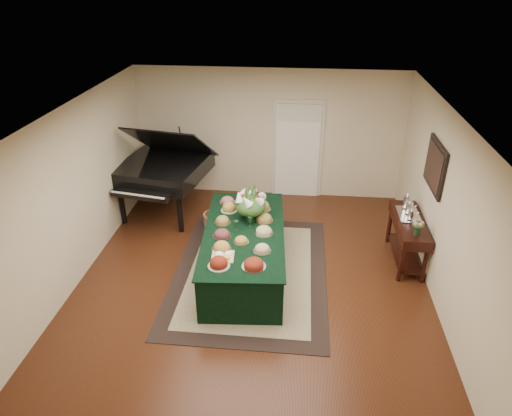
# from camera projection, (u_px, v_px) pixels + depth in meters

# --- Properties ---
(ground) EXTENTS (6.00, 6.00, 0.00)m
(ground) POSITION_uv_depth(u_px,v_px,m) (254.00, 273.00, 7.48)
(ground) COLOR black
(ground) RESTS_ON ground
(area_rug) EXTENTS (2.46, 3.45, 0.01)m
(area_rug) POSITION_uv_depth(u_px,v_px,m) (251.00, 272.00, 7.49)
(area_rug) COLOR black
(area_rug) RESTS_ON ground
(kitchen_doorway) EXTENTS (1.05, 0.07, 2.10)m
(kitchen_doorway) POSITION_uv_depth(u_px,v_px,m) (298.00, 151.00, 9.54)
(kitchen_doorway) COLOR beige
(kitchen_doorway) RESTS_ON ground
(buffet_table) EXTENTS (1.45, 2.75, 0.77)m
(buffet_table) POSITION_uv_depth(u_px,v_px,m) (244.00, 251.00, 7.35)
(buffet_table) COLOR black
(buffet_table) RESTS_ON ground
(food_platters) EXTENTS (1.02, 2.21, 0.13)m
(food_platters) POSITION_uv_depth(u_px,v_px,m) (241.00, 231.00, 7.07)
(food_platters) COLOR silver
(food_platters) RESTS_ON buffet_table
(cutting_board) EXTENTS (0.34, 0.34, 0.10)m
(cutting_board) POSITION_uv_depth(u_px,v_px,m) (223.00, 254.00, 6.53)
(cutting_board) COLOR tan
(cutting_board) RESTS_ON buffet_table
(green_goblets) EXTENTS (0.27, 0.22, 0.18)m
(green_goblets) POSITION_uv_depth(u_px,v_px,m) (243.00, 224.00, 7.19)
(green_goblets) COLOR black
(green_goblets) RESTS_ON buffet_table
(floral_centerpiece) EXTENTS (0.53, 0.53, 0.53)m
(floral_centerpiece) POSITION_uv_depth(u_px,v_px,m) (251.00, 202.00, 7.37)
(floral_centerpiece) COLOR black
(floral_centerpiece) RESTS_ON buffet_table
(grand_piano) EXTENTS (1.90, 2.07, 1.87)m
(grand_piano) POSITION_uv_depth(u_px,v_px,m) (163.00, 169.00, 8.88)
(grand_piano) COLOR black
(grand_piano) RESTS_ON ground
(wicker_basket) EXTENTS (0.42, 0.42, 0.26)m
(wicker_basket) POSITION_uv_depth(u_px,v_px,m) (214.00, 220.00, 8.76)
(wicker_basket) COLOR #94633B
(wicker_basket) RESTS_ON ground
(mahogany_sideboard) EXTENTS (0.45, 1.38, 0.80)m
(mahogany_sideboard) POSITION_uv_depth(u_px,v_px,m) (409.00, 229.00, 7.51)
(mahogany_sideboard) COLOR black
(mahogany_sideboard) RESTS_ON ground
(tea_service) EXTENTS (0.34, 0.58, 0.30)m
(tea_service) POSITION_uv_depth(u_px,v_px,m) (409.00, 208.00, 7.54)
(tea_service) COLOR silver
(tea_service) RESTS_ON mahogany_sideboard
(pink_bouquet) EXTENTS (0.20, 0.20, 0.25)m
(pink_bouquet) POSITION_uv_depth(u_px,v_px,m) (418.00, 225.00, 6.93)
(pink_bouquet) COLOR black
(pink_bouquet) RESTS_ON mahogany_sideboard
(wall_painting) EXTENTS (0.05, 0.95, 0.75)m
(wall_painting) POSITION_uv_depth(u_px,v_px,m) (435.00, 166.00, 6.95)
(wall_painting) COLOR black
(wall_painting) RESTS_ON ground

